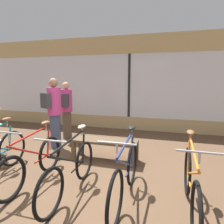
{
  "coord_description": "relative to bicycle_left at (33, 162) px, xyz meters",
  "views": [
    {
      "loc": [
        1.37,
        -2.92,
        1.75
      ],
      "look_at": [
        0.0,
        1.75,
        0.95
      ],
      "focal_mm": 32.0,
      "sensor_mm": 36.0,
      "label": 1
    }
  ],
  "objects": [
    {
      "name": "shop_back_wall",
      "position": [
        0.8,
        4.12,
        1.27
      ],
      "size": [
        12.0,
        0.08,
        3.2
      ],
      "color": "tan",
      "rests_on": "ground_plane"
    },
    {
      "name": "bicycle_right",
      "position": [
        1.61,
        -0.06,
        0.03
      ],
      "size": [
        0.46,
        1.78,
        1.04
      ],
      "color": "black",
      "rests_on": "ground_plane"
    },
    {
      "name": "display_bench",
      "position": [
        0.86,
        1.25,
        0.01
      ],
      "size": [
        1.4,
        0.44,
        0.46
      ],
      "color": "brown",
      "rests_on": "ground_plane"
    },
    {
      "name": "ground_plane",
      "position": [
        0.8,
        0.25,
        -0.37
      ],
      "size": [
        24.0,
        24.0,
        0.0
      ],
      "primitive_type": "plane",
      "color": "brown"
    },
    {
      "name": "customer_by_window",
      "position": [
        -0.62,
        1.67,
        0.59
      ],
      "size": [
        0.45,
        0.55,
        1.78
      ],
      "color": "#424C6B",
      "rests_on": "ground_plane"
    },
    {
      "name": "bicycle_left",
      "position": [
        0.0,
        0.0,
        0.0
      ],
      "size": [
        0.46,
        1.69,
        1.02
      ],
      "color": "black",
      "rests_on": "ground_plane"
    },
    {
      "name": "customer_near_rack",
      "position": [
        -0.74,
        2.51,
        0.53
      ],
      "size": [
        0.43,
        0.55,
        1.67
      ],
      "color": "brown",
      "rests_on": "ground_plane"
    },
    {
      "name": "bicycle_center",
      "position": [
        0.76,
        -0.12,
        0.01
      ],
      "size": [
        0.46,
        1.73,
        1.01
      ],
      "color": "black",
      "rests_on": "ground_plane"
    },
    {
      "name": "bicycle_far_right",
      "position": [
        2.48,
        -0.12,
        0.03
      ],
      "size": [
        0.46,
        1.81,
        1.05
      ],
      "color": "black",
      "rests_on": "ground_plane"
    }
  ]
}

